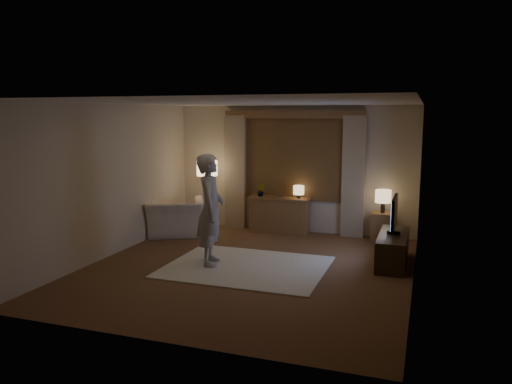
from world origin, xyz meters
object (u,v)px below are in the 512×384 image
at_px(armchair, 175,218).
at_px(person, 211,209).
at_px(tv_stand, 393,249).
at_px(side_table, 382,227).
at_px(sideboard, 279,216).

bearing_deg(armchair, person, 106.52).
bearing_deg(person, tv_stand, -86.88).
relative_size(side_table, tv_stand, 0.40).
bearing_deg(tv_stand, person, -160.18).
relative_size(armchair, side_table, 1.99).
xyz_separation_m(sideboard, person, (-0.42, -2.51, 0.56)).
bearing_deg(side_table, armchair, -167.91).
bearing_deg(person, armchair, 26.65).
height_order(side_table, tv_stand, side_table).
distance_m(sideboard, tv_stand, 2.81).
bearing_deg(person, side_table, -61.93).
xyz_separation_m(armchair, person, (1.52, -1.61, 0.55)).
height_order(armchair, side_table, armchair).
distance_m(sideboard, person, 2.61).
relative_size(armchair, tv_stand, 0.80).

